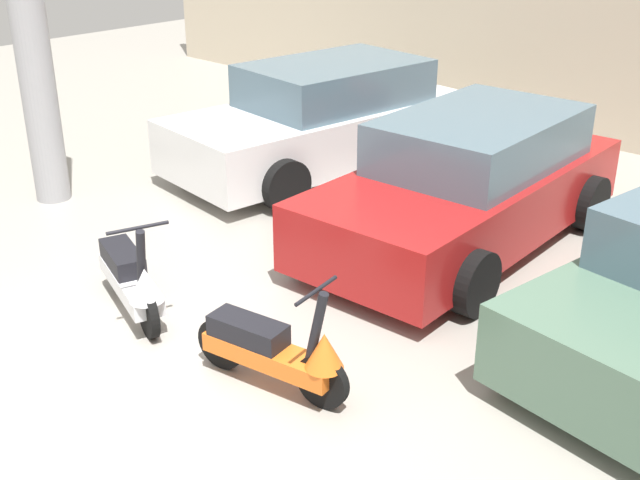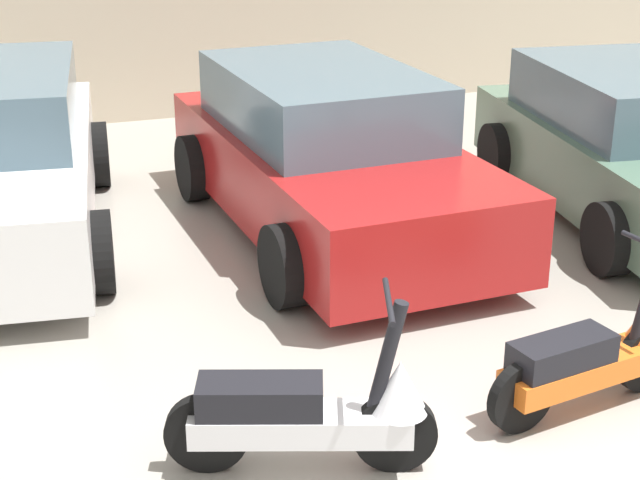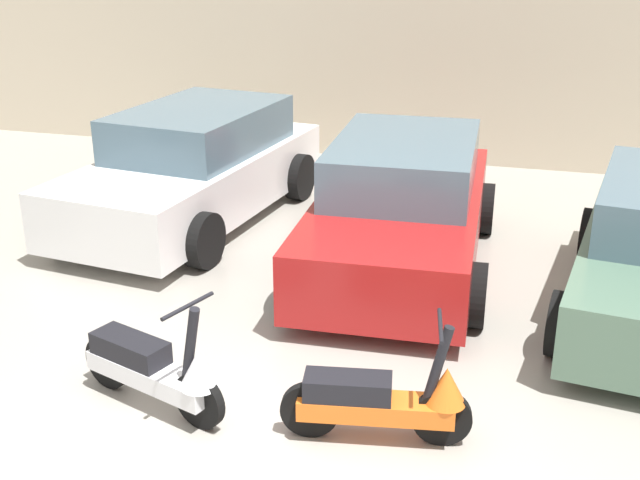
% 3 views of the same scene
% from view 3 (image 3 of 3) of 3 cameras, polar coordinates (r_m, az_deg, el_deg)
% --- Properties ---
extents(ground_plane, '(28.00, 28.00, 0.00)m').
position_cam_3_polar(ground_plane, '(5.83, -5.53, -16.30)').
color(ground_plane, '#9E998E').
extents(wall_back, '(19.60, 0.12, 3.92)m').
position_cam_3_polar(wall_back, '(12.83, 7.80, 14.10)').
color(wall_back, beige).
rests_on(wall_back, ground_plane).
extents(scooter_front_left, '(1.41, 0.72, 1.02)m').
position_cam_3_polar(scooter_front_left, '(6.42, -11.57, -8.90)').
color(scooter_front_left, black).
rests_on(scooter_front_left, ground_plane).
extents(scooter_front_right, '(1.40, 0.55, 0.98)m').
position_cam_3_polar(scooter_front_right, '(5.96, 4.60, -11.21)').
color(scooter_front_right, black).
rests_on(scooter_front_right, ground_plane).
extents(car_rear_left, '(2.42, 4.38, 1.42)m').
position_cam_3_polar(car_rear_left, '(10.38, -8.91, 5.11)').
color(car_rear_left, white).
rests_on(car_rear_left, ground_plane).
extents(car_rear_center, '(2.13, 4.18, 1.39)m').
position_cam_3_polar(car_rear_center, '(8.87, 5.78, 2.33)').
color(car_rear_center, maroon).
rests_on(car_rear_center, ground_plane).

